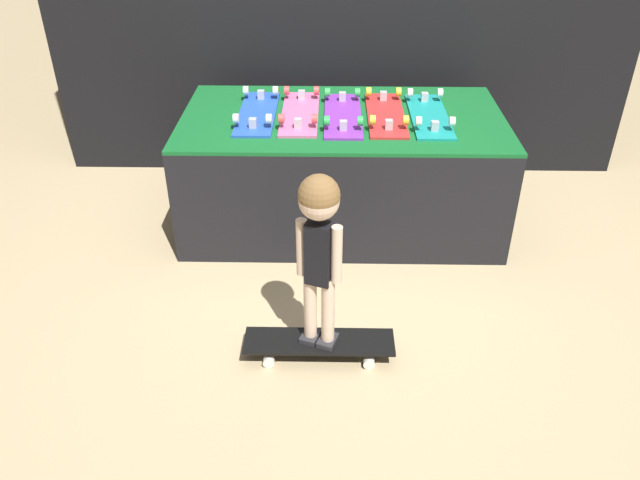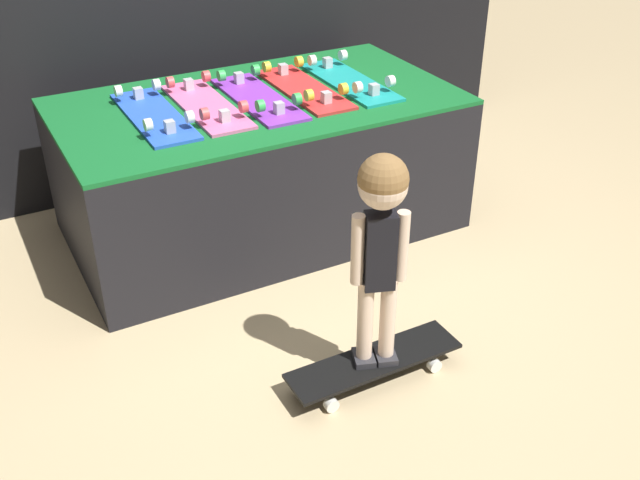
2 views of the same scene
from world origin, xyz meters
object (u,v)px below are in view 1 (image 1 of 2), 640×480
at_px(skateboard_blue_on_rack, 257,112).
at_px(skateboard_red_on_rack, 386,113).
at_px(skateboard_teal_on_rack, 429,114).
at_px(skateboard_pink_on_rack, 300,112).
at_px(child, 319,231).
at_px(skateboard_on_floor, 319,343).
at_px(skateboard_purple_on_rack, 343,114).

distance_m(skateboard_blue_on_rack, skateboard_red_on_rack, 0.74).
bearing_deg(skateboard_teal_on_rack, skateboard_pink_on_rack, 178.05).
height_order(skateboard_blue_on_rack, child, child).
relative_size(skateboard_on_floor, child, 0.82).
xyz_separation_m(skateboard_red_on_rack, skateboard_on_floor, (-0.36, -1.26, -0.62)).
bearing_deg(skateboard_red_on_rack, skateboard_purple_on_rack, -176.23).
height_order(skateboard_pink_on_rack, skateboard_purple_on_rack, same).
relative_size(skateboard_red_on_rack, skateboard_on_floor, 0.99).
distance_m(skateboard_purple_on_rack, skateboard_on_floor, 1.39).
height_order(skateboard_teal_on_rack, skateboard_on_floor, skateboard_teal_on_rack).
bearing_deg(skateboard_red_on_rack, skateboard_pink_on_rack, 178.76).
relative_size(skateboard_pink_on_rack, skateboard_on_floor, 0.99).
xyz_separation_m(skateboard_purple_on_rack, skateboard_red_on_rack, (0.25, 0.02, 0.00)).
relative_size(skateboard_pink_on_rack, skateboard_red_on_rack, 1.00).
bearing_deg(child, skateboard_blue_on_rack, 126.24).
distance_m(skateboard_red_on_rack, child, 1.31).
relative_size(skateboard_purple_on_rack, skateboard_on_floor, 0.99).
relative_size(skateboard_purple_on_rack, skateboard_red_on_rack, 1.00).
bearing_deg(child, skateboard_red_on_rack, 93.67).
height_order(skateboard_teal_on_rack, child, child).
bearing_deg(skateboard_blue_on_rack, skateboard_red_on_rack, -0.59).
height_order(skateboard_purple_on_rack, child, child).
xyz_separation_m(skateboard_blue_on_rack, skateboard_pink_on_rack, (0.25, 0.00, 0.00)).
bearing_deg(skateboard_on_floor, skateboard_purple_on_rack, 84.90).
xyz_separation_m(skateboard_blue_on_rack, child, (0.38, -1.26, -0.02)).
distance_m(skateboard_pink_on_rack, skateboard_red_on_rack, 0.49).
relative_size(skateboard_blue_on_rack, skateboard_teal_on_rack, 1.00).
bearing_deg(skateboard_pink_on_rack, skateboard_red_on_rack, -1.24).
distance_m(skateboard_pink_on_rack, skateboard_on_floor, 1.42).
distance_m(skateboard_teal_on_rack, child, 1.38).
bearing_deg(skateboard_blue_on_rack, skateboard_pink_on_rack, 0.73).
bearing_deg(skateboard_teal_on_rack, child, -115.85).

